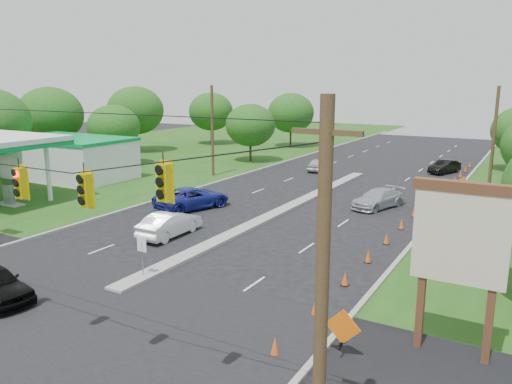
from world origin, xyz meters
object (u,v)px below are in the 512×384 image
Objects in this scene: gas_station at (57,155)px; white_sedan at (170,224)px; pylon_sign at (471,245)px; blue_pickup at (192,198)px.

gas_station is 4.26× the size of white_sedan.
gas_station is 22.05m from white_sedan.
gas_station is 40.50m from pylon_sign.
pylon_sign reaches higher than white_sedan.
gas_station is at bearing 12.14° from blue_pickup.
pylon_sign is 1.33× the size of white_sedan.
gas_station is at bearing -23.14° from white_sedan.
gas_station reaches higher than white_sedan.
white_sedan is 6.93m from blue_pickup.
blue_pickup is at bearing -65.61° from white_sedan.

